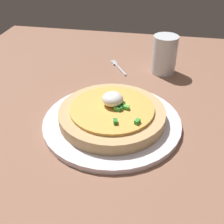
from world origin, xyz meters
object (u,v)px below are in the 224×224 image
at_px(pizza, 112,113).
at_px(fork, 117,66).
at_px(cup_near, 164,57).
at_px(plate, 112,122).

xyz_separation_m(pizza, fork, (0.28, 0.04, -0.03)).
relative_size(cup_near, fork, 1.15).
distance_m(pizza, fork, 0.28).
height_order(pizza, cup_near, cup_near).
distance_m(plate, cup_near, 0.30).
bearing_deg(cup_near, plate, 160.23).
distance_m(plate, pizza, 0.02).
relative_size(plate, cup_near, 2.77).
height_order(cup_near, fork, cup_near).
bearing_deg(pizza, fork, 7.38).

